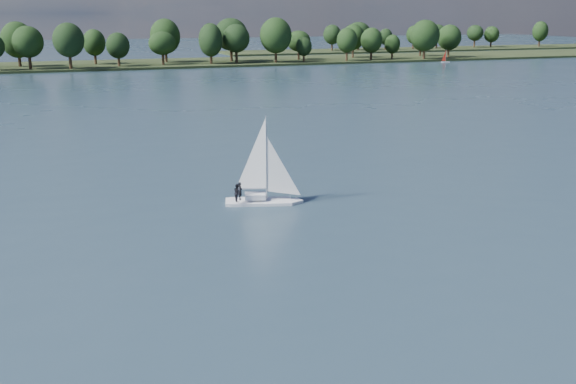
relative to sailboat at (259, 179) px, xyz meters
name	(u,v)px	position (x,y,z in m)	size (l,w,h in m)	color
ground	(180,112)	(4.00, 59.07, -2.40)	(700.00, 700.00, 0.00)	#233342
far_shore	(116,66)	(4.00, 171.07, -2.40)	(660.00, 40.00, 1.50)	black
far_shore_back	(444,50)	(164.00, 219.07, -2.40)	(220.00, 30.00, 1.40)	black
sailboat	(259,179)	(0.00, 0.00, 0.00)	(6.77, 3.58, 8.58)	white
dinghy_orange	(446,59)	(117.03, 146.53, -1.28)	(3.06, 1.42, 4.74)	silver
treeline	(84,42)	(-5.99, 167.48, 5.70)	(563.25, 74.10, 18.72)	black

